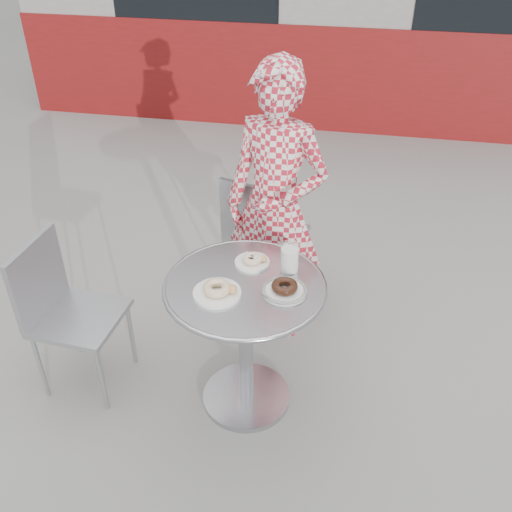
% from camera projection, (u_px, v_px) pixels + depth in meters
% --- Properties ---
extents(ground, '(60.00, 60.00, 0.00)m').
position_uv_depth(ground, '(241.00, 399.00, 2.87)').
color(ground, gray).
rests_on(ground, ground).
extents(bistro_table, '(0.72, 0.72, 0.73)m').
position_uv_depth(bistro_table, '(245.00, 315.00, 2.56)').
color(bistro_table, silver).
rests_on(bistro_table, ground).
extents(chair_far, '(0.49, 0.50, 0.82)m').
position_uv_depth(chair_far, '(266.00, 258.00, 3.45)').
color(chair_far, '#9D9FA4').
rests_on(chair_far, ground).
extents(chair_left, '(0.42, 0.41, 0.81)m').
position_uv_depth(chair_left, '(84.00, 342.00, 2.85)').
color(chair_left, '#9D9FA4').
rests_on(chair_left, ground).
extents(seated_person, '(0.64, 0.51, 1.52)m').
position_uv_depth(seated_person, '(276.00, 207.00, 2.94)').
color(seated_person, '#AF1B2C').
rests_on(seated_person, ground).
extents(plate_far, '(0.16, 0.16, 0.04)m').
position_uv_depth(plate_far, '(253.00, 260.00, 2.58)').
color(plate_far, white).
rests_on(plate_far, bistro_table).
extents(plate_near, '(0.20, 0.20, 0.05)m').
position_uv_depth(plate_near, '(218.00, 291.00, 2.39)').
color(plate_near, white).
rests_on(plate_near, bistro_table).
extents(plate_checker, '(0.20, 0.20, 0.05)m').
position_uv_depth(plate_checker, '(284.00, 289.00, 2.41)').
color(plate_checker, white).
rests_on(plate_checker, bistro_table).
extents(milk_cup, '(0.09, 0.09, 0.13)m').
position_uv_depth(milk_cup, '(290.00, 258.00, 2.51)').
color(milk_cup, white).
rests_on(milk_cup, bistro_table).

